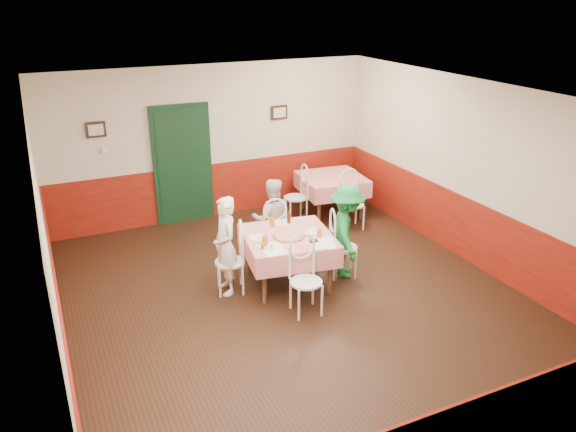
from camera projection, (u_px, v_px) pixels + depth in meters
name	position (u px, v px, depth m)	size (l,w,h in m)	color
floor	(296.00, 299.00, 7.78)	(7.00, 7.00, 0.00)	black
ceiling	(297.00, 96.00, 6.72)	(7.00, 7.00, 0.00)	white
back_wall	(213.00, 143.00, 10.19)	(6.00, 0.10, 2.80)	beige
front_wall	(493.00, 353.00, 4.31)	(6.00, 0.10, 2.80)	beige
left_wall	(47.00, 247.00, 6.08)	(0.10, 7.00, 2.80)	beige
right_wall	(476.00, 175.00, 8.42)	(0.10, 7.00, 2.80)	beige
wainscot_back	(216.00, 190.00, 10.52)	(6.00, 0.03, 1.00)	maroon
wainscot_left	(61.00, 317.00, 6.43)	(0.03, 7.00, 1.00)	maroon
wainscot_right	(468.00, 230.00, 8.75)	(0.03, 7.00, 1.00)	maroon
door	(183.00, 166.00, 10.05)	(0.96, 0.06, 2.10)	black
picture_left	(96.00, 130.00, 9.20)	(0.32, 0.03, 0.26)	black
picture_right	(279.00, 112.00, 10.49)	(0.32, 0.03, 0.26)	black
thermostat	(105.00, 150.00, 9.37)	(0.10, 0.03, 0.10)	white
main_table	(288.00, 259.00, 8.09)	(1.22, 1.22, 0.77)	red
second_table	(331.00, 195.00, 10.58)	(1.12, 1.12, 0.77)	red
chair_left	(230.00, 262.00, 7.84)	(0.42, 0.42, 0.90)	white
chair_right	(343.00, 248.00, 8.28)	(0.42, 0.42, 0.90)	white
chair_far	(273.00, 232.00, 8.81)	(0.42, 0.42, 0.90)	white
chair_near	(306.00, 282.00, 7.30)	(0.42, 0.42, 0.90)	white
chair_second_a	(296.00, 198.00, 10.26)	(0.42, 0.42, 0.90)	white
chair_second_b	(352.00, 205.00, 9.92)	(0.42, 0.42, 0.90)	white
pizza	(289.00, 236.00, 7.88)	(0.44, 0.44, 0.03)	#B74723
plate_left	(258.00, 238.00, 7.84)	(0.25, 0.25, 0.01)	white
plate_right	(315.00, 231.00, 8.04)	(0.25, 0.25, 0.01)	white
plate_far	(282.00, 223.00, 8.32)	(0.25, 0.25, 0.01)	white
glass_a	(265.00, 241.00, 7.56)	(0.08, 0.08, 0.15)	#BF7219
glass_b	(319.00, 233.00, 7.85)	(0.07, 0.07, 0.12)	#BF7219
glass_c	(272.00, 222.00, 8.22)	(0.07, 0.07, 0.13)	#BF7219
beer_bottle	(289.00, 218.00, 8.28)	(0.05, 0.05, 0.19)	#381C0A
shaker_a	(266.00, 248.00, 7.45)	(0.04, 0.04, 0.09)	silver
shaker_b	(272.00, 248.00, 7.43)	(0.04, 0.04, 0.09)	silver
shaker_c	(262.00, 247.00, 7.48)	(0.04, 0.04, 0.09)	#B23319
menu_left	(273.00, 249.00, 7.51)	(0.30, 0.40, 0.00)	white
menu_right	(324.00, 243.00, 7.69)	(0.30, 0.40, 0.00)	white
wallet	(314.00, 241.00, 7.73)	(0.11, 0.09, 0.02)	black
diner_left	(225.00, 246.00, 7.73)	(0.52, 0.34, 1.41)	gray
diner_far	(272.00, 219.00, 8.78)	(0.64, 0.50, 1.31)	gray
diner_right	(347.00, 231.00, 8.20)	(0.91, 0.52, 1.41)	gray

